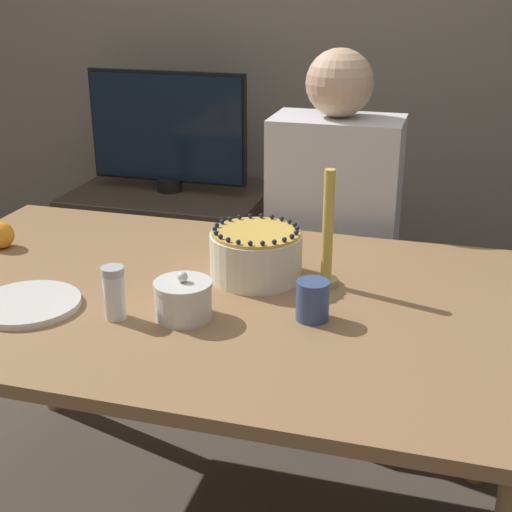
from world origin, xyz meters
TOP-DOWN VIEW (x-y plane):
  - wall_behind at (0.00, 1.40)m, footprint 8.00×0.05m
  - dining_table at (0.00, 0.00)m, footprint 1.55×0.98m
  - cake at (0.11, 0.12)m, footprint 0.23×0.23m
  - sugar_bowl at (0.02, -0.14)m, footprint 0.13×0.13m
  - sugar_shaker at (-0.13, -0.18)m, footprint 0.05×0.05m
  - plate_stack at (-0.34, -0.19)m, footprint 0.24×0.24m
  - candle at (0.29, 0.12)m, footprint 0.06×0.06m
  - cup at (0.29, -0.07)m, footprint 0.07×0.07m
  - orange_fruit_0 at (-0.62, 0.13)m, footprint 0.07×0.07m
  - person_man_blue_shirt at (0.21, 0.69)m, footprint 0.40×0.34m
  - side_cabinet at (-0.53, 1.09)m, footprint 0.76×0.54m
  - tv_monitor at (-0.53, 1.09)m, footprint 0.64×0.10m

SIDE VIEW (x-z plane):
  - side_cabinet at x=-0.53m, z-range 0.00..0.62m
  - person_man_blue_shirt at x=0.21m, z-range -0.08..1.15m
  - dining_table at x=0.00m, z-range 0.26..0.99m
  - plate_stack at x=-0.34m, z-range 0.72..0.74m
  - orange_fruit_0 at x=-0.62m, z-range 0.72..0.80m
  - sugar_bowl at x=0.02m, z-range 0.71..0.82m
  - cup at x=0.29m, z-range 0.72..0.81m
  - sugar_shaker at x=-0.13m, z-range 0.73..0.85m
  - cake at x=0.11m, z-range 0.72..0.85m
  - candle at x=0.29m, z-range 0.70..0.99m
  - tv_monitor at x=-0.53m, z-range 0.63..1.10m
  - wall_behind at x=0.00m, z-range 0.00..2.60m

